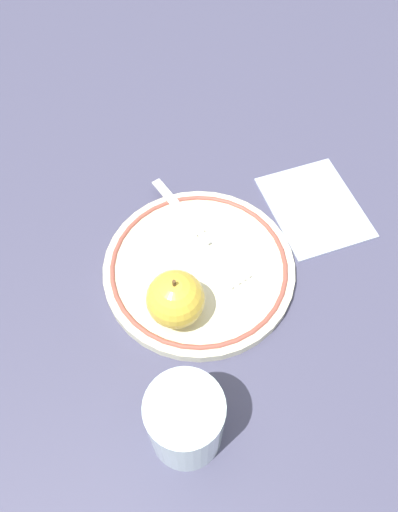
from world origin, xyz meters
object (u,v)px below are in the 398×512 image
object	(u,v)px
fork	(194,225)
drinking_glass	(185,422)
napkin_folded	(315,206)
plate	(199,268)
apple_red_whole	(176,299)

from	to	relation	value
fork	drinking_glass	distance (m)	0.25
napkin_folded	fork	bearing A→B (deg)	70.01
plate	apple_red_whole	xyz separation A→B (m)	(-0.04, 0.06, 0.04)
drinking_glass	napkin_folded	bearing A→B (deg)	-64.41
apple_red_whole	napkin_folded	bearing A→B (deg)	-82.54
apple_red_whole	drinking_glass	world-z (taller)	drinking_glass
plate	fork	xyz separation A→B (m)	(0.05, -0.03, 0.01)
drinking_glass	napkin_folded	xyz separation A→B (m)	(0.15, -0.31, -0.05)
fork	napkin_folded	bearing A→B (deg)	69.27
apple_red_whole	fork	xyz separation A→B (m)	(0.09, -0.08, -0.03)
plate	fork	bearing A→B (deg)	-27.89
apple_red_whole	fork	size ratio (longest dim) A/B	0.38
plate	drinking_glass	world-z (taller)	drinking_glass
plate	apple_red_whole	distance (m)	0.08
fork	napkin_folded	world-z (taller)	fork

